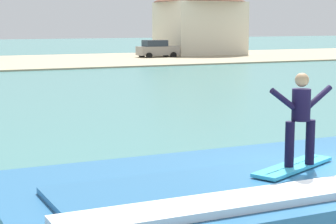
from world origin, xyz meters
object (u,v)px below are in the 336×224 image
object	(u,v)px
surfer	(301,114)
car_far_shore	(157,49)
wave_crest	(275,196)
surfboard	(293,167)
house_gabled_white	(200,12)

from	to	relation	value
surfer	car_far_shore	bearing A→B (deg)	68.33
surfer	car_far_shore	xyz separation A→B (m)	(19.15, 48.20, -1.07)
surfer	car_far_shore	distance (m)	51.87
wave_crest	surfboard	size ratio (longest dim) A/B	4.79
surfboard	surfer	xyz separation A→B (m)	(0.07, -0.07, 0.93)
surfer	car_far_shore	world-z (taller)	surfer
wave_crest	surfboard	bearing A→B (deg)	-57.70
wave_crest	house_gabled_white	bearing A→B (deg)	62.96
surfboard	surfer	world-z (taller)	surfer
wave_crest	car_far_shore	xyz separation A→B (m)	(19.39, 47.85, 0.45)
surfer	house_gabled_white	bearing A→B (deg)	63.33
car_far_shore	house_gabled_white	xyz separation A→B (m)	(6.91, 3.67, 3.83)
wave_crest	house_gabled_white	xyz separation A→B (m)	(26.30, 51.52, 4.28)
surfboard	surfer	size ratio (longest dim) A/B	1.27
surfboard	house_gabled_white	bearing A→B (deg)	63.23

